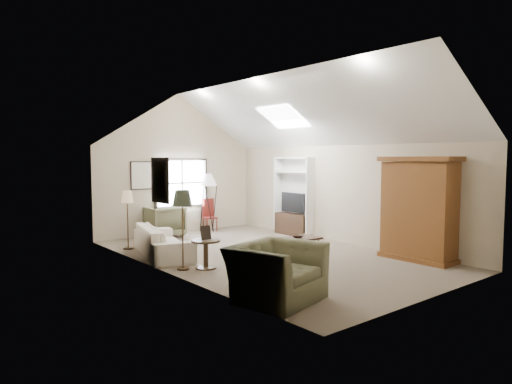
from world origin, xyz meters
TOP-DOWN VIEW (x-y plane):
  - room_shell at (0.00, 0.00)m, footprint 5.01×8.01m
  - window at (0.10, 3.96)m, footprint 1.72×0.08m
  - skylight at (1.30, 0.90)m, footprint 0.80×1.20m
  - wall_art at (-1.88, 1.94)m, footprint 1.97×3.71m
  - armoire at (2.18, -2.40)m, footprint 0.60×1.50m
  - tv_alcove at (2.34, 1.60)m, footprint 0.32×1.30m
  - media_console at (2.32, 1.60)m, footprint 0.34×1.18m
  - tv_panel at (2.32, 1.60)m, footprint 0.05×0.90m
  - sofa at (-1.84, 1.43)m, footprint 1.44×2.43m
  - armchair_near at (-2.00, -2.55)m, footprint 1.57×1.45m
  - armchair_far at (-0.68, 3.59)m, footprint 0.97×1.00m
  - coffee_table at (0.12, -0.85)m, footprint 1.00×0.59m
  - bowl at (0.12, -0.85)m, footprint 0.25×0.25m
  - side_table at (-1.74, -0.17)m, footprint 0.70×0.70m
  - side_chair at (0.90, 3.70)m, footprint 0.44×0.44m
  - tripod_lamp at (0.86, 3.70)m, footprint 0.63×0.63m
  - dark_lamp at (-2.14, 0.03)m, footprint 0.47×0.47m
  - tan_lamp at (-2.14, 2.63)m, footprint 0.35×0.35m

SIDE VIEW (x-z plane):
  - coffee_table at x=0.12m, z-range 0.00..0.50m
  - side_table at x=-1.74m, z-range 0.00..0.57m
  - media_console at x=2.32m, z-range 0.00..0.60m
  - sofa at x=-1.84m, z-range 0.00..0.67m
  - armchair_near at x=-2.00m, z-range 0.00..0.86m
  - armchair_far at x=-0.68m, z-range 0.00..0.86m
  - side_chair at x=0.90m, z-range 0.00..0.96m
  - bowl at x=0.12m, z-range 0.50..0.55m
  - tan_lamp at x=-2.14m, z-range 0.00..1.43m
  - dark_lamp at x=-2.14m, z-range 0.00..1.59m
  - tripod_lamp at x=0.86m, z-range 0.00..1.74m
  - tv_panel at x=2.32m, z-range 0.65..1.20m
  - armoire at x=2.18m, z-range 0.00..2.20m
  - tv_alcove at x=2.34m, z-range 0.10..2.20m
  - window at x=0.10m, z-range 0.74..2.16m
  - wall_art at x=-1.88m, z-range 1.29..2.17m
  - room_shell at x=0.00m, z-range 1.21..5.21m
  - skylight at x=1.30m, z-range 2.96..3.48m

